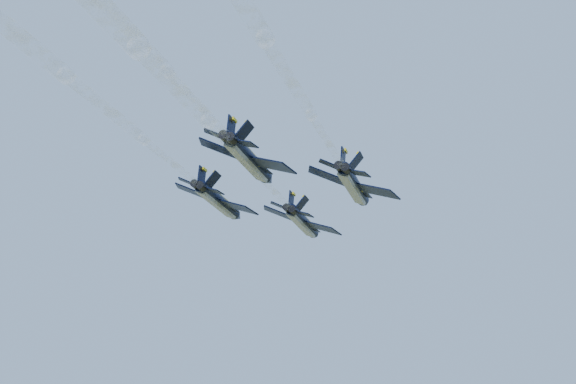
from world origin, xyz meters
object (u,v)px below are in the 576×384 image
(jet_lead, at_px, (303,223))
(jet_left, at_px, (219,202))
(jet_right, at_px, (354,186))
(jet_slot, at_px, (250,160))

(jet_lead, xyz_separation_m, jet_left, (-8.41, -13.11, 0.00))
(jet_right, bearing_deg, jet_left, 177.16)
(jet_right, bearing_deg, jet_slot, -130.21)
(jet_slot, bearing_deg, jet_lead, 90.37)
(jet_left, relative_size, jet_slot, 1.00)
(jet_lead, xyz_separation_m, jet_slot, (1.32, -26.09, 0.00))
(jet_lead, relative_size, jet_slot, 1.00)
(jet_left, distance_m, jet_right, 19.68)
(jet_right, xyz_separation_m, jet_slot, (-9.94, -12.87, 0.00))
(jet_right, distance_m, jet_slot, 16.26)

